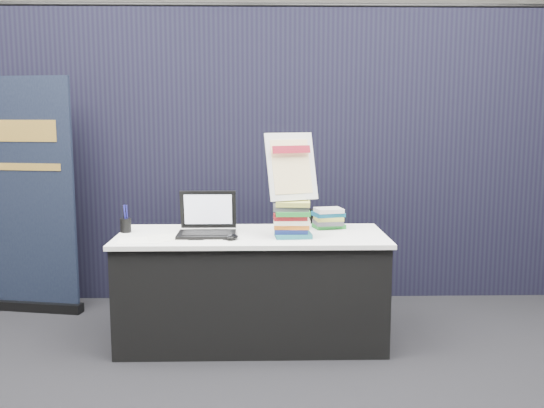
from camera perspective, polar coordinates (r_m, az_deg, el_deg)
The scene contains 15 objects.
floor at distance 3.78m, azimuth -1.97°, elevation -15.71°, with size 8.00×8.00×0.00m, color black.
wall_back at distance 7.46m, azimuth -1.70°, elevation 9.95°, with size 8.00×0.02×3.50m, color #BBB7B1.
drape_partition at distance 5.07m, azimuth -1.84°, elevation 4.48°, with size 6.00×0.08×2.40m, color black.
display_table at distance 4.17m, azimuth -1.91°, elevation -7.88°, with size 1.80×0.75×0.75m.
laptop at distance 4.07m, azimuth -6.13°, elevation -1.97°, with size 0.38×0.30×0.29m.
mouse at distance 3.90m, azimuth -3.76°, elevation -3.13°, with size 0.07×0.11×0.03m, color black.
brochure_left at distance 4.01m, azimuth -9.33°, elevation -3.12°, with size 0.33×0.23×0.00m, color white.
brochure_mid at distance 3.96m, azimuth -12.20°, elevation -3.36°, with size 0.29×0.21×0.00m, color white.
brochure_right at distance 4.01m, azimuth -6.40°, elevation -3.06°, with size 0.31×0.22×0.00m, color white.
pen_cup at distance 4.25m, azimuth -13.61°, elevation -1.97°, with size 0.07×0.07×0.10m, color black.
book_stack_tall at distance 3.96m, azimuth 1.83°, elevation -1.43°, with size 0.22×0.17×0.24m.
book_stack_short at distance 4.29m, azimuth 5.26°, elevation -1.33°, with size 0.23×0.19×0.14m.
info_sign at distance 3.95m, azimuth 1.83°, elevation 3.48°, with size 0.36×0.24×0.45m.
pullup_banner at distance 5.08m, azimuth -21.77°, elevation -0.47°, with size 0.78×0.24×1.84m.
stacking_chair at distance 4.72m, azimuth 4.33°, elevation -5.06°, with size 0.42×0.43×0.81m.
Camera 1 is at (0.05, -3.45, 1.54)m, focal length 40.00 mm.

